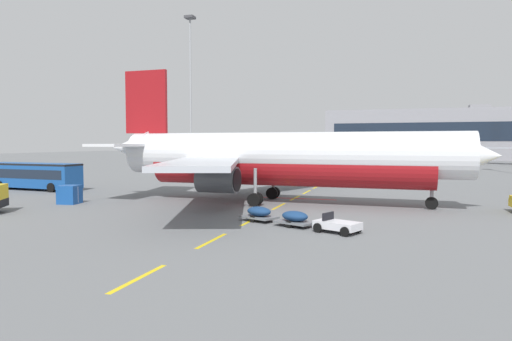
% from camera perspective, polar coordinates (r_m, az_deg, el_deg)
% --- Properties ---
extents(ground, '(400.00, 400.00, 0.00)m').
position_cam_1_polar(ground, '(61.84, 29.12, -1.87)').
color(ground, slate).
extents(apron_paint_markings, '(8.00, 94.51, 0.01)m').
position_cam_1_polar(apron_paint_markings, '(58.81, 8.14, -1.72)').
color(apron_paint_markings, yellow).
rests_on(apron_paint_markings, ground).
extents(airliner_foreground, '(34.71, 34.63, 12.20)m').
position_cam_1_polar(airliner_foreground, '(40.22, 3.02, 1.56)').
color(airliner_foreground, white).
rests_on(airliner_foreground, ground).
extents(apron_shuttle_bus, '(12.19, 3.65, 3.00)m').
position_cam_1_polar(apron_shuttle_bus, '(57.42, -25.97, -0.41)').
color(apron_shuttle_bus, '#194C99').
rests_on(apron_shuttle_bus, ground).
extents(baggage_train, '(8.46, 4.81, 1.14)m').
position_cam_1_polar(baggage_train, '(29.19, 4.90, -5.93)').
color(baggage_train, silver).
rests_on(baggage_train, ground).
extents(uld_cargo_container, '(1.80, 1.76, 1.60)m').
position_cam_1_polar(uld_cargo_container, '(42.98, -22.14, -2.78)').
color(uld_cargo_container, '#194C9E').
rests_on(uld_cargo_container, ground).
extents(apron_light_mast_near, '(1.80, 1.80, 30.13)m').
position_cam_1_polar(apron_light_mast_near, '(93.45, -8.14, 11.44)').
color(apron_light_mast_near, slate).
rests_on(apron_light_mast_near, ground).
extents(terminal_satellite, '(72.26, 24.91, 17.28)m').
position_cam_1_polar(terminal_satellite, '(161.37, 22.11, 4.12)').
color(terminal_satellite, gray).
rests_on(terminal_satellite, ground).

